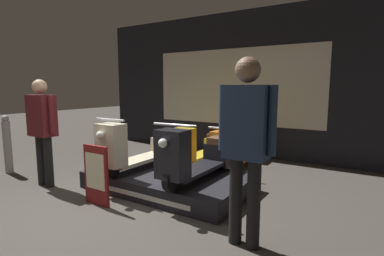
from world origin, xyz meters
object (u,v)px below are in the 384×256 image
(scooter_display_right, at_px, (197,157))
(person_left_browsing, at_px, (42,124))
(scooter_display_left, at_px, (139,148))
(price_sign_board, at_px, (96,175))
(street_bollard, at_px, (7,144))
(person_right_browsing, at_px, (246,137))
(scooter_backrow_0, at_px, (200,147))
(scooter_backrow_1, at_px, (236,151))

(scooter_display_right, bearing_deg, person_left_browsing, -159.30)
(scooter_display_left, relative_size, price_sign_board, 2.09)
(scooter_display_left, bearing_deg, street_bollard, -161.91)
(person_right_browsing, distance_m, price_sign_board, 2.15)
(scooter_backrow_0, xyz_separation_m, price_sign_board, (0.01, -2.66, 0.08))
(scooter_display_left, distance_m, person_left_browsing, 1.52)
(scooter_display_left, xyz_separation_m, street_bollard, (-2.44, -0.80, -0.06))
(scooter_display_left, bearing_deg, person_right_browsing, -21.77)
(scooter_display_right, bearing_deg, price_sign_board, -135.69)
(scooter_backrow_1, relative_size, street_bollard, 1.59)
(scooter_display_right, bearing_deg, scooter_backrow_1, 95.77)
(scooter_backrow_1, bearing_deg, person_right_browsing, -64.19)
(scooter_backrow_0, bearing_deg, scooter_display_right, -60.24)
(scooter_display_right, xyz_separation_m, person_left_browsing, (-2.27, -0.86, 0.40))
(scooter_display_right, xyz_separation_m, price_sign_board, (-0.97, -0.95, -0.18))
(scooter_backrow_0, bearing_deg, street_bollard, -135.31)
(street_bollard, bearing_deg, scooter_display_left, 18.09)
(scooter_display_right, bearing_deg, scooter_display_left, 180.00)
(scooter_display_right, relative_size, price_sign_board, 2.09)
(scooter_backrow_1, relative_size, person_right_browsing, 0.91)
(scooter_display_right, distance_m, person_left_browsing, 2.46)
(scooter_backrow_0, height_order, person_right_browsing, person_right_browsing)
(scooter_backrow_1, xyz_separation_m, person_right_browsing, (1.24, -2.57, 0.76))
(scooter_backrow_0, xyz_separation_m, street_bollard, (-2.54, -2.51, 0.20))
(person_left_browsing, xyz_separation_m, person_right_browsing, (3.34, 0.00, 0.10))
(scooter_display_right, xyz_separation_m, person_right_browsing, (1.07, -0.86, 0.50))
(scooter_display_left, xyz_separation_m, scooter_display_right, (1.08, 0.00, 0.00))
(scooter_backrow_1, xyz_separation_m, price_sign_board, (-0.80, -2.66, 0.08))
(scooter_display_left, height_order, price_sign_board, scooter_display_left)
(scooter_backrow_0, distance_m, street_bollard, 3.58)
(scooter_backrow_0, relative_size, person_right_browsing, 0.91)
(scooter_display_left, distance_m, scooter_backrow_0, 1.74)
(scooter_display_left, relative_size, person_left_browsing, 1.00)
(scooter_backrow_0, height_order, price_sign_board, scooter_backrow_0)
(scooter_display_right, height_order, scooter_backrow_0, scooter_display_right)
(scooter_backrow_0, distance_m, price_sign_board, 2.66)
(person_right_browsing, xyz_separation_m, price_sign_board, (-2.04, -0.09, -0.68))
(person_right_browsing, distance_m, street_bollard, 4.62)
(price_sign_board, bearing_deg, scooter_display_right, 44.31)
(scooter_backrow_1, height_order, person_left_browsing, person_left_browsing)
(scooter_backrow_1, xyz_separation_m, person_left_browsing, (-2.10, -2.57, 0.66))
(scooter_backrow_0, height_order, street_bollard, street_bollard)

